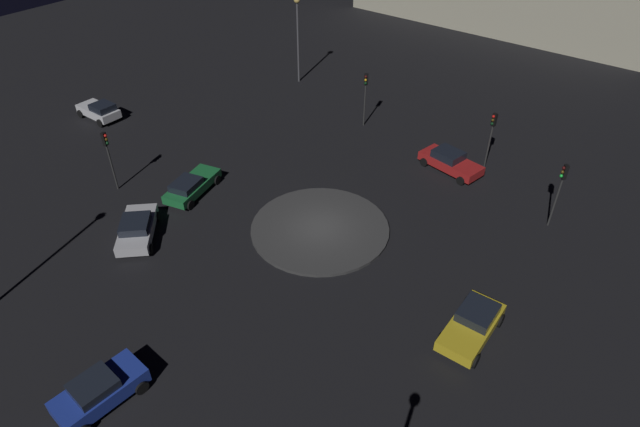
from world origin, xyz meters
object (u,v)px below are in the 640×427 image
Objects in this scene: car_yellow at (473,324)px; traffic_light_southeast_near at (492,130)px; car_red at (450,161)px; traffic_light_north at (108,150)px; streetlamp_northeast at (298,26)px; car_white at (99,110)px; traffic_light_southeast at (561,184)px; car_blue at (99,391)px; traffic_light_east at (365,90)px; car_green at (191,186)px; car_silver at (137,228)px.

traffic_light_southeast_near is at bearing -159.52° from car_yellow.
car_yellow is at bearing -48.29° from car_red.
traffic_light_north is at bearing -24.94° from traffic_light_southeast_near.
car_white is at bearing 152.24° from streetlamp_northeast.
car_white is (-10.08, 26.96, 0.04)m from car_red.
traffic_light_southeast is at bearing 9.70° from traffic_light_north.
traffic_light_southeast_near reaches higher than car_yellow.
traffic_light_southeast is 27.62m from streetlamp_northeast.
traffic_light_north reaches higher than car_red.
traffic_light_southeast_near is at bearing -6.53° from car_blue.
traffic_light_east is 1.02× the size of traffic_light_southeast_near.
traffic_light_southeast_near is (11.76, -28.91, 2.32)m from car_white.
streetlamp_northeast is at bearing 4.35° from car_green.
car_green is (-13.12, 12.52, -0.04)m from car_red.
traffic_light_north reaches higher than car_green.
car_blue is 17.17m from traffic_light_north.
car_yellow is (-13.24, -7.53, 0.01)m from car_red.
car_silver is 0.57× the size of streetlamp_northeast.
traffic_light_southeast_near reaches higher than car_blue.
traffic_light_north is (-13.51, 24.88, -0.04)m from traffic_light_southeast.
car_blue reaches higher than car_red.
car_green is (13.22, 8.70, -0.07)m from car_blue.
traffic_light_east is at bearing -145.70° from car_white.
streetlamp_northeast is at bearing -27.17° from car_silver.
car_white is (16.26, 23.14, 0.00)m from car_blue.
streetlamp_northeast reaches higher than car_green.
traffic_light_southeast reaches higher than car_yellow.
car_white is at bearing -78.35° from traffic_light_east.
car_red is 1.11× the size of traffic_light_north.
car_silver is at bearing 0.99° from traffic_light_southeast.
traffic_light_north is 0.99× the size of traffic_light_southeast_near.
traffic_light_north is at bearing -125.34° from car_red.
car_white is 18.69m from streetlamp_northeast.
traffic_light_east is 1.01× the size of traffic_light_southeast.
car_yellow is 0.55× the size of streetlamp_northeast.
traffic_light_north is at bearing -84.29° from car_yellow.
car_red is at bearing -56.71° from car_green.
car_yellow is (13.11, -11.34, -0.02)m from car_blue.
traffic_light_southeast_near reaches higher than car_green.
car_blue is 0.95× the size of car_yellow.
car_blue is at bearing -159.71° from car_green.
streetlamp_northeast reaches higher than car_red.
streetlamp_northeast is (8.17, 26.30, 2.18)m from traffic_light_southeast.
car_silver is 1.02× the size of traffic_light_southeast_near.
car_silver is 1.15× the size of car_white.
car_yellow is 0.97× the size of traffic_light_southeast_near.
traffic_light_north is at bearing 56.40° from car_blue.
car_blue is 1.04× the size of car_white.
car_green is (5.08, 0.81, -0.01)m from car_silver.
car_white is at bearing -147.41° from car_red.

